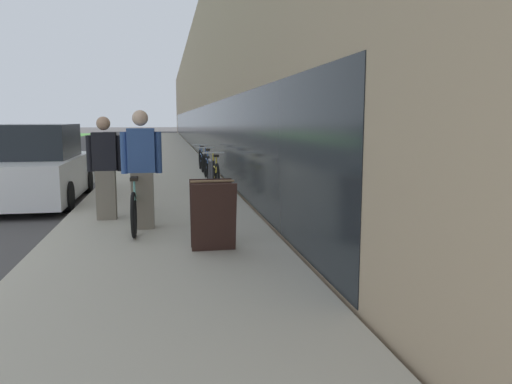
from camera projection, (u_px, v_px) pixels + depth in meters
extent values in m
cube|color=#B2AA99|center=(164.00, 152.00, 26.93)|extent=(3.29, 70.00, 0.13)
cube|color=tan|center=(259.00, 94.00, 35.40)|extent=(10.00, 70.00, 7.08)
cube|color=#1E2328|center=(189.00, 127.00, 34.85)|extent=(0.10, 63.00, 2.20)
torus|color=black|center=(141.00, 194.00, 8.98)|extent=(0.05, 0.66, 0.66)
torus|color=black|center=(134.00, 215.00, 7.01)|extent=(0.05, 0.66, 0.66)
cylinder|color=#7AD1C6|center=(137.00, 191.00, 7.97)|extent=(0.04, 1.72, 0.04)
cylinder|color=#7AD1C6|center=(136.00, 201.00, 7.59)|extent=(0.04, 1.02, 0.31)
cylinder|color=#7AD1C6|center=(134.00, 188.00, 7.32)|extent=(0.03, 0.03, 0.27)
cube|color=black|center=(134.00, 179.00, 7.30)|extent=(0.11, 0.22, 0.05)
cylinder|color=#7AD1C6|center=(139.00, 176.00, 8.77)|extent=(0.03, 0.03, 0.29)
cylinder|color=silver|center=(139.00, 168.00, 8.75)|extent=(0.52, 0.03, 0.03)
cube|color=#756B5B|center=(143.00, 200.00, 7.65)|extent=(0.33, 0.24, 0.87)
cube|color=#33518E|center=(141.00, 150.00, 7.54)|extent=(0.41, 0.24, 0.66)
cylinder|color=#33518E|center=(124.00, 153.00, 7.50)|extent=(0.10, 0.10, 0.63)
cylinder|color=#33518E|center=(158.00, 152.00, 7.59)|extent=(0.10, 0.10, 0.63)
sphere|color=beige|center=(140.00, 118.00, 7.47)|extent=(0.24, 0.24, 0.24)
cube|color=#756B5B|center=(106.00, 195.00, 8.34)|extent=(0.32, 0.23, 0.82)
cube|color=black|center=(104.00, 151.00, 8.24)|extent=(0.38, 0.23, 0.63)
cylinder|color=black|center=(89.00, 154.00, 8.20)|extent=(0.10, 0.10, 0.59)
cylinder|color=black|center=(120.00, 153.00, 8.29)|extent=(0.10, 0.10, 0.59)
sphere|color=tan|center=(103.00, 123.00, 8.17)|extent=(0.22, 0.22, 0.22)
cylinder|color=#4C4C51|center=(212.00, 182.00, 10.06)|extent=(0.05, 0.05, 0.82)
cylinder|color=#4C4C51|center=(210.00, 179.00, 10.59)|extent=(0.05, 0.05, 0.82)
cylinder|color=#4C4C51|center=(210.00, 161.00, 10.27)|extent=(0.05, 0.55, 0.05)
torus|color=black|center=(213.00, 174.00, 12.04)|extent=(0.06, 0.70, 0.70)
torus|color=black|center=(217.00, 179.00, 11.10)|extent=(0.06, 0.70, 0.70)
cylinder|color=yellow|center=(215.00, 167.00, 11.54)|extent=(0.04, 0.83, 0.04)
cylinder|color=yellow|center=(216.00, 172.00, 11.36)|extent=(0.04, 0.50, 0.32)
cylinder|color=yellow|center=(216.00, 162.00, 11.21)|extent=(0.03, 0.03, 0.29)
cube|color=black|center=(216.00, 156.00, 11.19)|extent=(0.11, 0.22, 0.05)
cylinder|color=yellow|center=(213.00, 159.00, 11.91)|extent=(0.03, 0.03, 0.31)
cylinder|color=silver|center=(213.00, 153.00, 11.89)|extent=(0.52, 0.03, 0.03)
torus|color=black|center=(205.00, 165.00, 14.40)|extent=(0.06, 0.70, 0.70)
torus|color=black|center=(209.00, 169.00, 13.40)|extent=(0.06, 0.70, 0.70)
cylinder|color=#2D56A8|center=(207.00, 159.00, 13.87)|extent=(0.04, 0.88, 0.04)
cylinder|color=#2D56A8|center=(207.00, 164.00, 13.68)|extent=(0.04, 0.54, 0.32)
cylinder|color=#2D56A8|center=(208.00, 155.00, 13.53)|extent=(0.03, 0.03, 0.29)
cube|color=black|center=(208.00, 150.00, 13.51)|extent=(0.11, 0.22, 0.05)
cylinder|color=#2D56A8|center=(205.00, 153.00, 14.27)|extent=(0.03, 0.03, 0.30)
cylinder|color=silver|center=(205.00, 148.00, 14.25)|extent=(0.52, 0.03, 0.03)
torus|color=black|center=(200.00, 159.00, 16.81)|extent=(0.05, 0.66, 0.66)
torus|color=black|center=(202.00, 162.00, 15.73)|extent=(0.05, 0.66, 0.66)
cylinder|color=#2D56A8|center=(201.00, 154.00, 16.24)|extent=(0.04, 0.94, 0.04)
cylinder|color=#2D56A8|center=(202.00, 158.00, 16.04)|extent=(0.04, 0.57, 0.30)
cylinder|color=#2D56A8|center=(202.00, 151.00, 15.88)|extent=(0.03, 0.03, 0.27)
cube|color=black|center=(202.00, 147.00, 15.86)|extent=(0.11, 0.22, 0.05)
cylinder|color=#2D56A8|center=(200.00, 149.00, 16.68)|extent=(0.03, 0.03, 0.29)
cylinder|color=silver|center=(200.00, 145.00, 16.65)|extent=(0.52, 0.03, 0.03)
cube|color=#331E19|center=(214.00, 218.00, 6.24)|extent=(0.56, 0.20, 0.89)
cube|color=#331E19|center=(212.00, 213.00, 6.59)|extent=(0.56, 0.20, 0.89)
cylinder|color=#93704C|center=(212.00, 181.00, 6.35)|extent=(0.56, 0.03, 0.03)
cube|color=white|center=(37.00, 177.00, 10.80)|extent=(1.81, 4.35, 0.83)
cube|color=#1E2328|center=(34.00, 141.00, 10.69)|extent=(1.55, 2.18, 0.71)
cylinder|color=black|center=(14.00, 182.00, 11.96)|extent=(0.22, 0.60, 0.60)
cylinder|color=black|center=(87.00, 181.00, 12.26)|extent=(0.22, 0.60, 0.60)
cylinder|color=black|center=(66.00, 197.00, 9.72)|extent=(0.22, 0.60, 0.60)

